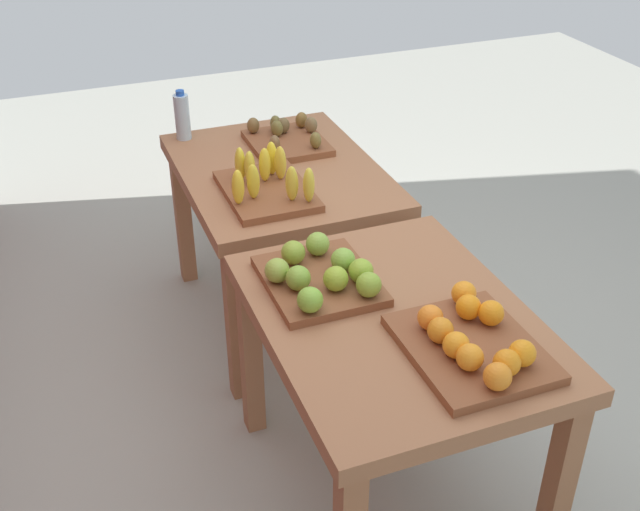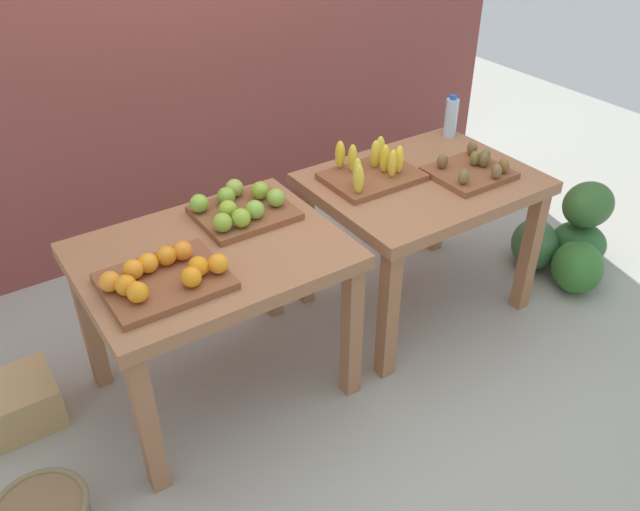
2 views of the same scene
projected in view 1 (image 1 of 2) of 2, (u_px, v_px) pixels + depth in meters
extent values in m
plane|color=#A1A296|center=(327.00, 388.00, 3.23)|extent=(8.00, 8.00, 0.00)
cube|color=#A06A46|center=(395.00, 323.00, 2.41)|extent=(1.04, 0.80, 0.06)
cube|color=#A06A46|center=(559.00, 485.00, 2.35)|extent=(0.07, 0.07, 0.69)
cube|color=#A06A46|center=(418.00, 316.00, 3.08)|extent=(0.07, 0.07, 0.69)
cube|color=#A06A46|center=(251.00, 355.00, 2.87)|extent=(0.07, 0.07, 0.69)
cube|color=#A06A46|center=(279.00, 174.00, 3.30)|extent=(1.04, 0.80, 0.06)
cube|color=#A06A46|center=(395.00, 289.00, 3.24)|extent=(0.07, 0.07, 0.69)
cube|color=#A06A46|center=(316.00, 193.00, 3.97)|extent=(0.07, 0.07, 0.69)
cube|color=#A06A46|center=(236.00, 325.00, 3.03)|extent=(0.07, 0.07, 0.69)
cube|color=#A06A46|center=(183.00, 217.00, 3.76)|extent=(0.07, 0.07, 0.69)
cube|color=brown|center=(471.00, 348.00, 2.23)|extent=(0.44, 0.36, 0.03)
sphere|color=orange|center=(464.00, 293.00, 2.37)|extent=(0.10, 0.10, 0.08)
sphere|color=orange|center=(468.00, 307.00, 2.31)|extent=(0.09, 0.09, 0.08)
sphere|color=orange|center=(430.00, 318.00, 2.27)|extent=(0.10, 0.10, 0.08)
sphere|color=orange|center=(470.00, 357.00, 2.11)|extent=(0.11, 0.11, 0.08)
sphere|color=orange|center=(456.00, 345.00, 2.16)|extent=(0.09, 0.09, 0.08)
sphere|color=orange|center=(507.00, 363.00, 2.09)|extent=(0.11, 0.11, 0.08)
sphere|color=orange|center=(491.00, 313.00, 2.29)|extent=(0.08, 0.08, 0.08)
sphere|color=orange|center=(440.00, 330.00, 2.22)|extent=(0.08, 0.08, 0.08)
sphere|color=orange|center=(522.00, 353.00, 2.13)|extent=(0.11, 0.11, 0.08)
sphere|color=orange|center=(498.00, 377.00, 2.05)|extent=(0.09, 0.09, 0.08)
cube|color=brown|center=(319.00, 281.00, 2.53)|extent=(0.40, 0.34, 0.03)
sphere|color=#94B731|center=(336.00, 279.00, 2.44)|extent=(0.09, 0.09, 0.08)
sphere|color=#85BA41|center=(343.00, 260.00, 2.53)|extent=(0.11, 0.11, 0.08)
sphere|color=#84B23A|center=(298.00, 278.00, 2.44)|extent=(0.09, 0.09, 0.08)
sphere|color=#84BF3C|center=(310.00, 300.00, 2.34)|extent=(0.09, 0.09, 0.08)
sphere|color=#8BB741|center=(318.00, 244.00, 2.62)|extent=(0.10, 0.10, 0.08)
sphere|color=#95B542|center=(277.00, 270.00, 2.48)|extent=(0.08, 0.08, 0.08)
sphere|color=#89B336|center=(369.00, 285.00, 2.41)|extent=(0.11, 0.11, 0.08)
sphere|color=#90BA34|center=(361.00, 271.00, 2.48)|extent=(0.11, 0.11, 0.08)
sphere|color=#8DAF36|center=(293.00, 253.00, 2.57)|extent=(0.09, 0.09, 0.08)
cube|color=brown|center=(267.00, 191.00, 3.07)|extent=(0.44, 0.32, 0.03)
ellipsoid|color=yellow|center=(240.00, 164.00, 3.08)|extent=(0.05, 0.05, 0.14)
ellipsoid|color=yellow|center=(272.00, 158.00, 3.13)|extent=(0.06, 0.06, 0.14)
ellipsoid|color=yellow|center=(265.00, 165.00, 3.07)|extent=(0.06, 0.06, 0.14)
ellipsoid|color=yellow|center=(292.00, 183.00, 2.93)|extent=(0.07, 0.07, 0.14)
ellipsoid|color=yellow|center=(238.00, 187.00, 2.91)|extent=(0.06, 0.06, 0.14)
ellipsoid|color=yellow|center=(309.00, 185.00, 2.92)|extent=(0.07, 0.07, 0.14)
ellipsoid|color=yellow|center=(250.00, 168.00, 3.05)|extent=(0.06, 0.06, 0.14)
ellipsoid|color=yellow|center=(253.00, 181.00, 2.95)|extent=(0.04, 0.05, 0.14)
ellipsoid|color=yellow|center=(280.00, 163.00, 3.09)|extent=(0.07, 0.06, 0.14)
cube|color=brown|center=(287.00, 143.00, 3.46)|extent=(0.36, 0.32, 0.03)
ellipsoid|color=brown|center=(277.00, 129.00, 3.47)|extent=(0.07, 0.07, 0.07)
ellipsoid|color=brown|center=(301.00, 120.00, 3.56)|extent=(0.05, 0.06, 0.07)
ellipsoid|color=brown|center=(275.00, 144.00, 3.33)|extent=(0.07, 0.06, 0.07)
ellipsoid|color=brown|center=(253.00, 126.00, 3.50)|extent=(0.05, 0.06, 0.07)
ellipsoid|color=olive|center=(316.00, 140.00, 3.36)|extent=(0.07, 0.06, 0.07)
ellipsoid|color=brown|center=(283.00, 125.00, 3.50)|extent=(0.05, 0.06, 0.07)
ellipsoid|color=brown|center=(276.00, 123.00, 3.52)|extent=(0.06, 0.05, 0.07)
ellipsoid|color=brown|center=(311.00, 125.00, 3.51)|extent=(0.07, 0.07, 0.07)
cylinder|color=silver|center=(182.00, 117.00, 3.49)|extent=(0.07, 0.07, 0.20)
cylinder|color=blue|center=(180.00, 93.00, 3.43)|extent=(0.04, 0.04, 0.02)
ellipsoid|color=#326B35|center=(262.00, 186.00, 4.52)|extent=(0.37, 0.40, 0.25)
ellipsoid|color=#376B3C|center=(252.00, 206.00, 4.30)|extent=(0.44, 0.43, 0.26)
ellipsoid|color=#316F2B|center=(302.00, 196.00, 4.39)|extent=(0.42, 0.42, 0.27)
ellipsoid|color=#34622B|center=(261.00, 145.00, 4.38)|extent=(0.31, 0.26, 0.26)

